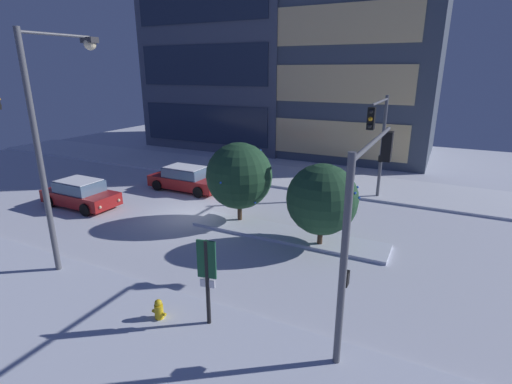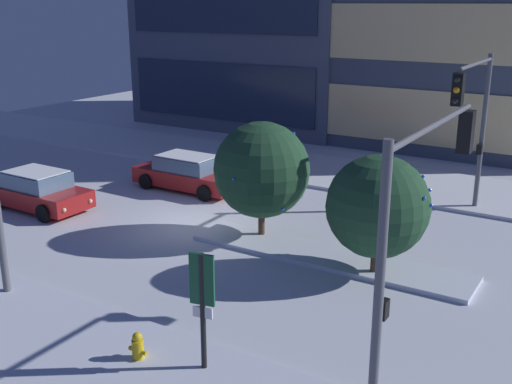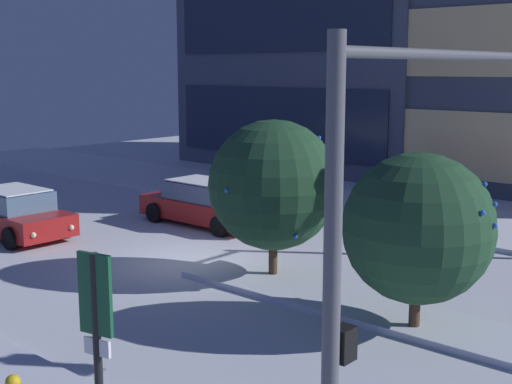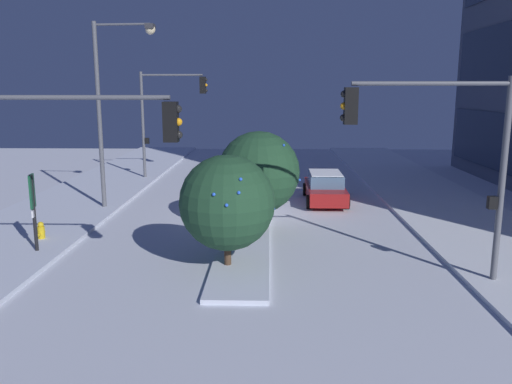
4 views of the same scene
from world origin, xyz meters
TOP-DOWN VIEW (x-y plane):
  - ground at (0.00, 0.00)m, footprint 52.00×52.00m
  - curb_strip_far at (0.00, 8.93)m, footprint 52.00×5.20m
  - median_strip at (5.34, -0.24)m, footprint 9.00×1.80m
  - office_tower_secondary at (-8.50, 19.17)m, footprint 14.09×10.51m
  - car_near at (-6.23, -1.61)m, footprint 4.42×2.10m
  - car_far at (-2.88, 3.42)m, footprint 4.80×2.05m
  - traffic_light_corner_near_right at (9.51, -4.82)m, footprint 0.32×5.68m
  - parking_info_sign at (5.78, -7.25)m, footprint 0.55×0.17m
  - decorated_tree_median at (2.69, 0.23)m, footprint 3.17×3.28m
  - decorated_tree_left_of_median at (7.04, -0.64)m, footprint 2.99×2.95m

SIDE VIEW (x-z plane):
  - ground at x=0.00m, z-range 0.00..0.00m
  - curb_strip_far at x=0.00m, z-range 0.00..0.14m
  - median_strip at x=5.34m, z-range 0.00..0.14m
  - car_near at x=-6.23m, z-range -0.04..1.46m
  - car_far at x=-2.88m, z-range -0.04..1.46m
  - parking_info_sign at x=5.78m, z-range 0.37..3.13m
  - decorated_tree_left_of_median at x=7.04m, z-range 0.32..3.91m
  - decorated_tree_median at x=2.69m, z-range 0.39..4.35m
  - traffic_light_corner_near_right at x=9.51m, z-range 1.12..6.64m
  - office_tower_secondary at x=-8.50m, z-range 0.00..15.14m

